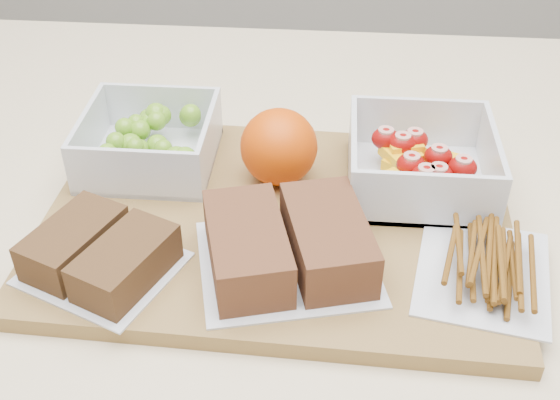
{
  "coord_description": "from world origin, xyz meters",
  "views": [
    {
      "loc": [
        0.03,
        -0.49,
        1.31
      ],
      "look_at": [
        -0.02,
        0.02,
        0.93
      ],
      "focal_mm": 45.0,
      "sensor_mm": 36.0,
      "label": 1
    }
  ],
  "objects_px": {
    "cutting_board": "(278,223)",
    "orange": "(279,147)",
    "sandwich_bag_left": "(100,254)",
    "sandwich_bag_center": "(288,244)",
    "grape_container": "(152,141)",
    "fruit_container": "(420,165)",
    "pretzel_bag": "(485,261)"
  },
  "relations": [
    {
      "from": "sandwich_bag_center",
      "to": "fruit_container",
      "type": "bearing_deg",
      "value": 46.77
    },
    {
      "from": "sandwich_bag_center",
      "to": "pretzel_bag",
      "type": "height_order",
      "value": "sandwich_bag_center"
    },
    {
      "from": "sandwich_bag_center",
      "to": "pretzel_bag",
      "type": "bearing_deg",
      "value": 0.57
    },
    {
      "from": "grape_container",
      "to": "orange",
      "type": "relative_size",
      "value": 1.71
    },
    {
      "from": "cutting_board",
      "to": "orange",
      "type": "bearing_deg",
      "value": 95.53
    },
    {
      "from": "grape_container",
      "to": "pretzel_bag",
      "type": "xyz_separation_m",
      "value": [
        0.31,
        -0.14,
        -0.01
      ]
    },
    {
      "from": "grape_container",
      "to": "pretzel_bag",
      "type": "distance_m",
      "value": 0.34
    },
    {
      "from": "grape_container",
      "to": "fruit_container",
      "type": "relative_size",
      "value": 0.94
    },
    {
      "from": "cutting_board",
      "to": "fruit_container",
      "type": "bearing_deg",
      "value": 26.61
    },
    {
      "from": "grape_container",
      "to": "orange",
      "type": "distance_m",
      "value": 0.13
    },
    {
      "from": "grape_container",
      "to": "orange",
      "type": "bearing_deg",
      "value": -9.28
    },
    {
      "from": "sandwich_bag_center",
      "to": "cutting_board",
      "type": "bearing_deg",
      "value": 102.29
    },
    {
      "from": "fruit_container",
      "to": "sandwich_bag_left",
      "type": "height_order",
      "value": "fruit_container"
    },
    {
      "from": "grape_container",
      "to": "sandwich_bag_left",
      "type": "distance_m",
      "value": 0.16
    },
    {
      "from": "fruit_container",
      "to": "sandwich_bag_center",
      "type": "distance_m",
      "value": 0.17
    },
    {
      "from": "orange",
      "to": "sandwich_bag_left",
      "type": "xyz_separation_m",
      "value": [
        -0.13,
        -0.14,
        -0.02
      ]
    },
    {
      "from": "sandwich_bag_left",
      "to": "orange",
      "type": "bearing_deg",
      "value": 46.42
    },
    {
      "from": "fruit_container",
      "to": "pretzel_bag",
      "type": "relative_size",
      "value": 0.93
    },
    {
      "from": "orange",
      "to": "pretzel_bag",
      "type": "xyz_separation_m",
      "value": [
        0.18,
        -0.12,
        -0.02
      ]
    },
    {
      "from": "cutting_board",
      "to": "fruit_container",
      "type": "height_order",
      "value": "fruit_container"
    },
    {
      "from": "orange",
      "to": "pretzel_bag",
      "type": "height_order",
      "value": "orange"
    },
    {
      "from": "orange",
      "to": "sandwich_bag_left",
      "type": "distance_m",
      "value": 0.2
    },
    {
      "from": "fruit_container",
      "to": "sandwich_bag_center",
      "type": "height_order",
      "value": "fruit_container"
    },
    {
      "from": "sandwich_bag_center",
      "to": "sandwich_bag_left",
      "type": "bearing_deg",
      "value": -172.71
    },
    {
      "from": "cutting_board",
      "to": "sandwich_bag_center",
      "type": "height_order",
      "value": "sandwich_bag_center"
    },
    {
      "from": "sandwich_bag_center",
      "to": "pretzel_bag",
      "type": "relative_size",
      "value": 1.18
    },
    {
      "from": "fruit_container",
      "to": "pretzel_bag",
      "type": "xyz_separation_m",
      "value": [
        0.04,
        -0.12,
        -0.01
      ]
    },
    {
      "from": "fruit_container",
      "to": "pretzel_bag",
      "type": "distance_m",
      "value": 0.13
    },
    {
      "from": "fruit_container",
      "to": "orange",
      "type": "distance_m",
      "value": 0.13
    },
    {
      "from": "fruit_container",
      "to": "pretzel_bag",
      "type": "height_order",
      "value": "fruit_container"
    },
    {
      "from": "fruit_container",
      "to": "sandwich_bag_center",
      "type": "bearing_deg",
      "value": -133.23
    },
    {
      "from": "orange",
      "to": "grape_container",
      "type": "bearing_deg",
      "value": 170.72
    }
  ]
}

